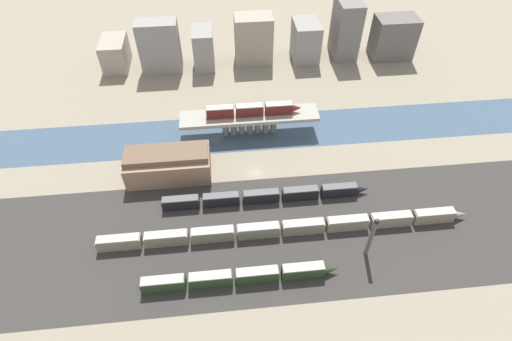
# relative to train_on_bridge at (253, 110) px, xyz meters

# --- Properties ---
(ground_plane) EXTENTS (400.00, 400.00, 0.00)m
(ground_plane) POSITION_rel_train_on_bridge_xyz_m (-1.08, -19.86, -9.70)
(ground_plane) COLOR gray
(railbed_yard) EXTENTS (280.00, 42.00, 0.01)m
(railbed_yard) POSITION_rel_train_on_bridge_xyz_m (-1.08, -43.86, -9.70)
(railbed_yard) COLOR #33302D
(railbed_yard) RESTS_ON ground
(river_water) EXTENTS (320.00, 19.44, 0.01)m
(river_water) POSITION_rel_train_on_bridge_xyz_m (-1.08, 0.00, -9.70)
(river_water) COLOR #3D5166
(river_water) RESTS_ON ground
(bridge) EXTENTS (47.16, 8.99, 7.75)m
(bridge) POSITION_rel_train_on_bridge_xyz_m (-1.08, 0.00, -3.80)
(bridge) COLOR gray
(bridge) RESTS_ON ground
(train_on_bridge) EXTENTS (32.18, 2.80, 3.99)m
(train_on_bridge) POSITION_rel_train_on_bridge_xyz_m (0.00, 0.00, 0.00)
(train_on_bridge) COLOR #5B1E19
(train_on_bridge) RESTS_ON bridge
(train_yard_near) EXTENTS (49.46, 2.73, 4.16)m
(train_yard_near) POSITION_rel_train_on_bridge_xyz_m (-9.08, -57.13, -7.66)
(train_yard_near) COLOR #23381E
(train_yard_near) RESTS_ON ground
(train_yard_mid) EXTENTS (102.78, 2.84, 4.09)m
(train_yard_mid) POSITION_rel_train_on_bridge_xyz_m (4.78, -43.73, -7.69)
(train_yard_mid) COLOR gray
(train_yard_mid) RESTS_ON ground
(train_yard_far) EXTENTS (61.47, 2.61, 3.96)m
(train_yard_far) POSITION_rel_train_on_bridge_xyz_m (0.55, -31.58, -7.76)
(train_yard_far) COLOR black
(train_yard_far) RESTS_ON ground
(warehouse_building) EXTENTS (25.77, 12.24, 9.76)m
(warehouse_building) POSITION_rel_train_on_bridge_xyz_m (-27.96, -17.76, -5.06)
(warehouse_building) COLOR #937056
(warehouse_building) RESTS_ON ground
(signal_tower) EXTENTS (1.05, 1.05, 14.75)m
(signal_tower) POSITION_rel_train_on_bridge_xyz_m (25.10, -52.59, -2.54)
(signal_tower) COLOR #4C4C51
(signal_tower) RESTS_ON ground
(city_block_far_left) EXTENTS (9.96, 15.99, 11.94)m
(city_block_far_left) POSITION_rel_train_on_bridge_xyz_m (-53.08, 49.27, -3.74)
(city_block_far_left) COLOR gray
(city_block_far_left) RESTS_ON ground
(city_block_left) EXTENTS (16.34, 8.33, 21.01)m
(city_block_left) POSITION_rel_train_on_bridge_xyz_m (-33.67, 44.72, 0.80)
(city_block_left) COLOR gray
(city_block_left) RESTS_ON ground
(city_block_center) EXTENTS (8.24, 13.37, 16.12)m
(city_block_center) POSITION_rel_train_on_bridge_xyz_m (-16.06, 45.74, -1.64)
(city_block_center) COLOR gray
(city_block_center) RESTS_ON ground
(city_block_right) EXTENTS (15.59, 10.25, 19.84)m
(city_block_right) POSITION_rel_train_on_bridge_xyz_m (5.05, 48.07, 0.22)
(city_block_right) COLOR gray
(city_block_right) RESTS_ON ground
(city_block_far_right) EXTENTS (10.70, 14.72, 16.06)m
(city_block_far_right) POSITION_rel_train_on_bridge_xyz_m (27.42, 48.03, -1.67)
(city_block_far_right) COLOR gray
(city_block_far_right) RESTS_ON ground
(city_block_tall) EXTENTS (9.69, 14.93, 23.99)m
(city_block_tall) POSITION_rel_train_on_bridge_xyz_m (44.65, 49.24, 2.29)
(city_block_tall) COLOR slate
(city_block_tall) RESTS_ON ground
(city_block_low) EXTENTS (17.40, 11.22, 17.58)m
(city_block_low) POSITION_rel_train_on_bridge_xyz_m (64.99, 45.46, -0.91)
(city_block_low) COLOR #605B56
(city_block_low) RESTS_ON ground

